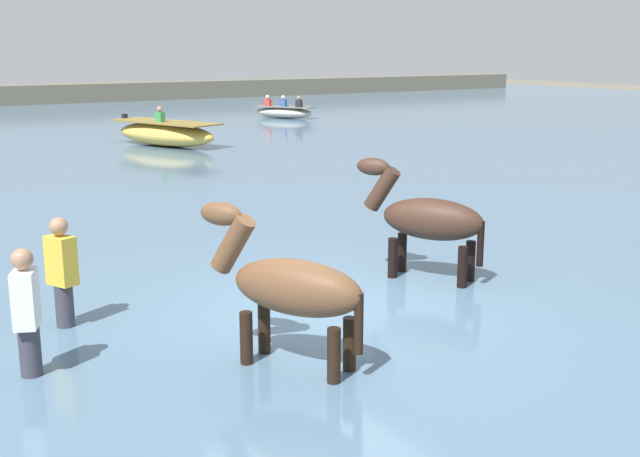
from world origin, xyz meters
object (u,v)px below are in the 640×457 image
(boat_far_inshore, at_px, (284,112))
(person_onlooker_right, at_px, (63,285))
(horse_trailing_bay, at_px, (290,291))
(boat_near_starboard, at_px, (165,134))
(person_spectator_far, at_px, (28,328))
(horse_lead_dark_bay, at_px, (427,222))

(boat_far_inshore, distance_m, person_onlooker_right, 26.42)
(horse_trailing_bay, xyz_separation_m, person_onlooker_right, (-1.56, 2.28, -0.28))
(horse_trailing_bay, height_order, boat_near_starboard, horse_trailing_bay)
(horse_trailing_bay, xyz_separation_m, person_spectator_far, (-2.18, 1.09, -0.28))
(horse_lead_dark_bay, distance_m, boat_near_starboard, 15.87)
(horse_lead_dark_bay, xyz_separation_m, person_onlooker_right, (-4.56, 0.67, -0.30))
(horse_trailing_bay, height_order, person_onlooker_right, horse_trailing_bay)
(horse_lead_dark_bay, bearing_deg, person_spectator_far, -174.35)
(horse_lead_dark_bay, bearing_deg, person_onlooker_right, 171.62)
(boat_near_starboard, distance_m, boat_far_inshore, 10.48)
(person_onlooker_right, height_order, person_spectator_far, same)
(horse_lead_dark_bay, xyz_separation_m, horse_trailing_bay, (-3.01, -1.60, -0.02))
(boat_near_starboard, distance_m, person_onlooker_right, 16.56)
(horse_lead_dark_bay, height_order, boat_far_inshore, horse_lead_dark_bay)
(person_onlooker_right, relative_size, person_spectator_far, 1.00)
(person_onlooker_right, distance_m, person_spectator_far, 1.34)
(horse_lead_dark_bay, height_order, person_onlooker_right, horse_lead_dark_bay)
(boat_near_starboard, height_order, person_spectator_far, boat_near_starboard)
(boat_near_starboard, xyz_separation_m, person_onlooker_right, (-7.01, -15.00, 0.09))
(horse_trailing_bay, relative_size, person_spectator_far, 1.19)
(person_onlooker_right, bearing_deg, horse_trailing_bay, -55.60)
(person_spectator_far, bearing_deg, horse_trailing_bay, -26.56)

